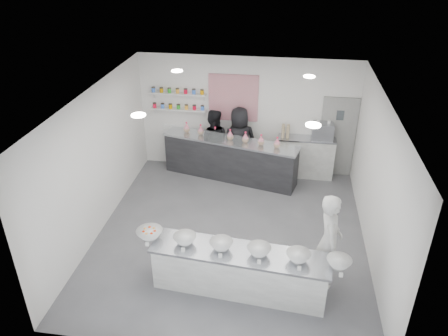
{
  "coord_description": "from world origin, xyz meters",
  "views": [
    {
      "loc": [
        0.96,
        -7.36,
        5.6
      ],
      "look_at": [
        -0.2,
        0.4,
        1.35
      ],
      "focal_mm": 35.0,
      "sensor_mm": 36.0,
      "label": 1
    }
  ],
  "objects_px": {
    "prep_counter": "(239,271)",
    "staff_left": "(213,142)",
    "back_bar": "(230,159)",
    "espresso_machine": "(322,131)",
    "espresso_ledge": "(305,157)",
    "staff_right": "(239,142)",
    "woman_prep": "(329,241)"
  },
  "relations": [
    {
      "from": "prep_counter",
      "to": "staff_left",
      "type": "bearing_deg",
      "value": 110.76
    },
    {
      "from": "back_bar",
      "to": "espresso_machine",
      "type": "relative_size",
      "value": 6.5
    },
    {
      "from": "prep_counter",
      "to": "espresso_machine",
      "type": "height_order",
      "value": "espresso_machine"
    },
    {
      "from": "espresso_machine",
      "to": "prep_counter",
      "type": "bearing_deg",
      "value": -109.43
    },
    {
      "from": "espresso_ledge",
      "to": "staff_right",
      "type": "bearing_deg",
      "value": -174.91
    },
    {
      "from": "prep_counter",
      "to": "staff_left",
      "type": "xyz_separation_m",
      "value": [
        -1.18,
        4.21,
        0.45
      ]
    },
    {
      "from": "prep_counter",
      "to": "espresso_machine",
      "type": "distance_m",
      "value": 4.7
    },
    {
      "from": "espresso_ledge",
      "to": "woman_prep",
      "type": "distance_m",
      "value": 3.94
    },
    {
      "from": "espresso_ledge",
      "to": "prep_counter",
      "type": "bearing_deg",
      "value": -105.2
    },
    {
      "from": "espresso_machine",
      "to": "espresso_ledge",
      "type": "bearing_deg",
      "value": 180.0
    },
    {
      "from": "prep_counter",
      "to": "staff_left",
      "type": "height_order",
      "value": "staff_left"
    },
    {
      "from": "espresso_ledge",
      "to": "staff_right",
      "type": "xyz_separation_m",
      "value": [
        -1.69,
        -0.15,
        0.38
      ]
    },
    {
      "from": "prep_counter",
      "to": "woman_prep",
      "type": "relative_size",
      "value": 1.7
    },
    {
      "from": "staff_left",
      "to": "woman_prep",
      "type": "bearing_deg",
      "value": 125.98
    },
    {
      "from": "espresso_machine",
      "to": "staff_left",
      "type": "xyz_separation_m",
      "value": [
        -2.72,
        -0.15,
        -0.4
      ]
    },
    {
      "from": "prep_counter",
      "to": "back_bar",
      "type": "xyz_separation_m",
      "value": [
        -0.71,
        3.96,
        0.12
      ]
    },
    {
      "from": "back_bar",
      "to": "espresso_ledge",
      "type": "distance_m",
      "value": 1.94
    },
    {
      "from": "back_bar",
      "to": "espresso_machine",
      "type": "xyz_separation_m",
      "value": [
        2.25,
        0.4,
        0.74
      ]
    },
    {
      "from": "back_bar",
      "to": "espresso_machine",
      "type": "bearing_deg",
      "value": 24.05
    },
    {
      "from": "espresso_machine",
      "to": "woman_prep",
      "type": "distance_m",
      "value": 3.92
    },
    {
      "from": "espresso_ledge",
      "to": "espresso_machine",
      "type": "height_order",
      "value": "espresso_machine"
    },
    {
      "from": "espresso_ledge",
      "to": "staff_right",
      "type": "distance_m",
      "value": 1.74
    },
    {
      "from": "back_bar",
      "to": "woman_prep",
      "type": "bearing_deg",
      "value": -43.86
    },
    {
      "from": "staff_right",
      "to": "prep_counter",
      "type": "bearing_deg",
      "value": 76.9
    },
    {
      "from": "back_bar",
      "to": "staff_left",
      "type": "relative_size",
      "value": 1.99
    },
    {
      "from": "woman_prep",
      "to": "staff_right",
      "type": "bearing_deg",
      "value": 25.8
    },
    {
      "from": "woman_prep",
      "to": "staff_right",
      "type": "xyz_separation_m",
      "value": [
        -2.01,
        3.76,
        0.01
      ]
    },
    {
      "from": "staff_left",
      "to": "staff_right",
      "type": "relative_size",
      "value": 0.95
    },
    {
      "from": "prep_counter",
      "to": "back_bar",
      "type": "distance_m",
      "value": 4.02
    },
    {
      "from": "staff_left",
      "to": "back_bar",
      "type": "bearing_deg",
      "value": 152.53
    },
    {
      "from": "espresso_machine",
      "to": "staff_left",
      "type": "relative_size",
      "value": 0.31
    },
    {
      "from": "prep_counter",
      "to": "woman_prep",
      "type": "height_order",
      "value": "woman_prep"
    }
  ]
}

